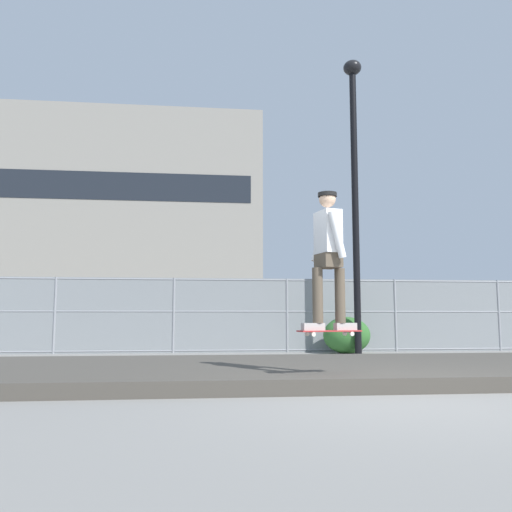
% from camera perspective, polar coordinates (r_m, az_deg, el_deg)
% --- Properties ---
extents(ground_plane, '(120.00, 120.00, 0.00)m').
position_cam_1_polar(ground_plane, '(6.10, 16.01, -14.76)').
color(ground_plane, gray).
extents(gravel_berm, '(12.48, 3.96, 0.19)m').
position_cam_1_polar(gravel_berm, '(8.34, 9.62, -11.97)').
color(gravel_berm, '#4C473F').
rests_on(gravel_berm, ground_plane).
extents(skateboard, '(0.82, 0.37, 0.07)m').
position_cam_1_polar(skateboard, '(6.64, 7.91, -8.04)').
color(skateboard, '#B22D2D').
extents(skater, '(0.72, 0.62, 1.75)m').
position_cam_1_polar(skater, '(6.68, 7.78, 0.62)').
color(skater, '#B2ADA8').
rests_on(skater, skateboard).
extents(chain_fence, '(17.06, 0.06, 1.85)m').
position_cam_1_polar(chain_fence, '(13.45, 3.37, -6.36)').
color(chain_fence, gray).
rests_on(chain_fence, ground_plane).
extents(street_lamp, '(0.44, 0.44, 7.16)m').
position_cam_1_polar(street_lamp, '(13.11, 10.56, 9.19)').
color(street_lamp, black).
rests_on(street_lamp, ground_plane).
extents(parked_car_near, '(4.54, 2.24, 1.66)m').
position_cam_1_polar(parked_car_near, '(15.65, -10.15, -6.63)').
color(parked_car_near, black).
rests_on(parked_car_near, ground_plane).
extents(library_building, '(27.60, 15.51, 19.75)m').
position_cam_1_polar(library_building, '(55.49, -14.57, 3.02)').
color(library_building, gray).
rests_on(library_building, ground_plane).
extents(shrub_left, '(1.14, 0.94, 0.88)m').
position_cam_1_polar(shrub_left, '(13.11, 9.74, -8.41)').
color(shrub_left, '#336B2D').
rests_on(shrub_left, ground_plane).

